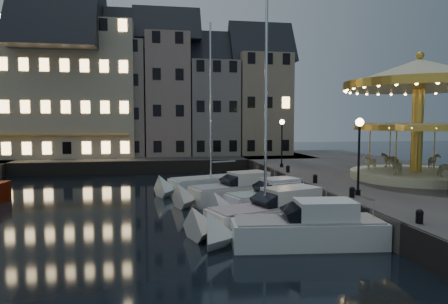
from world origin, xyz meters
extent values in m
plane|color=black|center=(0.00, 0.00, 0.00)|extent=(160.00, 160.00, 0.00)
cube|color=#474442|center=(14.00, 6.00, 0.65)|extent=(16.00, 56.00, 1.30)
cube|color=#474442|center=(-8.00, 28.00, 0.65)|extent=(44.00, 12.00, 1.30)
cube|color=#47423A|center=(6.00, 6.00, 0.65)|extent=(0.15, 44.00, 1.30)
cube|color=#47423A|center=(-6.00, 22.00, 0.65)|extent=(48.00, 0.15, 1.30)
cylinder|color=black|center=(7.20, 1.00, 1.45)|extent=(0.28, 0.28, 0.30)
cylinder|color=black|center=(7.20, 1.00, 3.20)|extent=(0.12, 0.12, 3.80)
sphere|color=#FFD18C|center=(7.20, 1.00, 5.25)|extent=(0.44, 0.44, 0.44)
cylinder|color=black|center=(7.20, 14.50, 1.45)|extent=(0.28, 0.28, 0.30)
cylinder|color=black|center=(7.20, 14.50, 3.20)|extent=(0.12, 0.12, 3.80)
sphere|color=#FFD18C|center=(7.20, 14.50, 5.25)|extent=(0.44, 0.44, 0.44)
cylinder|color=black|center=(6.60, -5.00, 1.50)|extent=(0.28, 0.28, 0.40)
sphere|color=black|center=(6.60, -5.00, 1.72)|extent=(0.30, 0.30, 0.30)
cylinder|color=black|center=(6.60, 0.50, 1.50)|extent=(0.28, 0.28, 0.40)
sphere|color=black|center=(6.60, 0.50, 1.72)|extent=(0.30, 0.30, 0.30)
cylinder|color=black|center=(6.60, 5.50, 1.50)|extent=(0.28, 0.28, 0.40)
sphere|color=black|center=(6.60, 5.50, 1.72)|extent=(0.30, 0.30, 0.30)
cylinder|color=black|center=(6.60, 11.00, 1.50)|extent=(0.28, 0.28, 0.40)
sphere|color=black|center=(6.60, 11.00, 1.72)|extent=(0.30, 0.30, 0.30)
cube|color=#ADA28F|center=(-19.50, 30.00, 6.80)|extent=(5.00, 8.00, 11.00)
cube|color=slate|center=(-14.05, 30.00, 7.30)|extent=(5.60, 8.00, 12.00)
cube|color=gray|center=(-8.00, 30.00, 7.80)|extent=(6.20, 8.00, 13.00)
cube|color=gray|center=(-2.25, 30.00, 8.30)|extent=(5.00, 8.00, 14.00)
cube|color=gray|center=(3.20, 30.00, 6.80)|extent=(5.60, 8.00, 11.00)
cube|color=gray|center=(9.25, 30.00, 7.30)|extent=(6.20, 8.00, 12.00)
cube|color=#C2B796|center=(-14.00, 30.00, 8.80)|extent=(16.00, 9.00, 15.00)
cube|color=silver|center=(2.74, -3.04, 0.45)|extent=(6.59, 2.78, 1.30)
cube|color=gray|center=(2.74, -3.04, 1.12)|extent=(6.26, 2.58, 0.10)
cube|color=silver|center=(3.50, -3.12, 1.55)|extent=(2.59, 1.84, 0.80)
cube|color=black|center=(2.23, -2.99, 1.45)|extent=(1.25, 1.60, 0.90)
cube|color=silver|center=(2.36, 0.03, 0.45)|extent=(7.47, 4.32, 1.30)
cube|color=gray|center=(2.36, 0.03, 1.12)|extent=(7.08, 4.04, 0.10)
cube|color=silver|center=(3.18, 0.31, 1.55)|extent=(3.09, 2.38, 0.80)
cube|color=black|center=(1.82, -0.15, 1.45)|extent=(1.62, 1.79, 0.95)
cylinder|color=silver|center=(1.68, -0.20, 5.93)|extent=(0.14, 0.14, 9.66)
cube|color=silver|center=(3.02, 3.44, 0.45)|extent=(5.57, 3.37, 1.30)
cube|color=gray|center=(3.02, 3.44, 1.12)|extent=(5.27, 3.14, 0.10)
cube|color=silver|center=(3.62, 3.62, 1.55)|extent=(2.32, 1.99, 0.80)
cube|color=black|center=(2.62, 3.33, 1.45)|extent=(1.29, 1.61, 0.83)
cube|color=silver|center=(1.73, 6.61, 0.45)|extent=(6.76, 4.00, 1.30)
cube|color=gray|center=(1.73, 6.61, 1.12)|extent=(6.41, 3.74, 0.10)
cube|color=silver|center=(2.46, 6.85, 1.55)|extent=(2.81, 2.27, 0.80)
cube|color=black|center=(1.24, 6.45, 1.45)|extent=(1.51, 1.76, 0.91)
cube|color=silver|center=(1.11, 10.72, 0.45)|extent=(7.89, 4.68, 1.30)
cube|color=gray|center=(1.11, 10.72, 1.12)|extent=(7.48, 4.38, 0.10)
cylinder|color=silver|center=(0.40, 10.46, 6.21)|extent=(0.14, 0.14, 10.21)
cylinder|color=beige|center=(14.12, 5.94, 1.57)|extent=(8.67, 8.67, 0.54)
cylinder|color=gold|center=(14.12, 5.94, 5.20)|extent=(0.76, 0.76, 6.72)
cylinder|color=beige|center=(14.12, 5.94, 5.09)|extent=(8.02, 8.02, 0.20)
cylinder|color=gold|center=(14.12, 5.94, 4.90)|extent=(8.32, 8.32, 0.38)
cone|color=beige|center=(14.12, 5.94, 8.67)|extent=(9.97, 9.97, 1.73)
cylinder|color=gold|center=(14.12, 5.94, 7.75)|extent=(9.97, 9.97, 0.54)
sphere|color=gold|center=(14.12, 5.94, 9.75)|extent=(0.54, 0.54, 0.54)
imported|color=beige|center=(17.02, 6.84, 2.38)|extent=(1.81, 1.31, 1.08)
camera|label=1|loc=(-3.49, -18.90, 5.28)|focal=32.00mm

